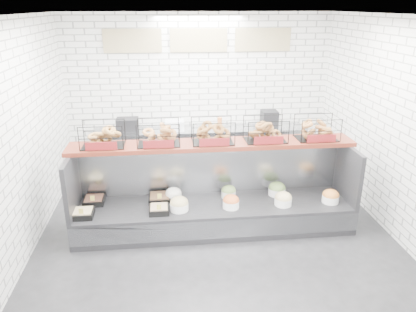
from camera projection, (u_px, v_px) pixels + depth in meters
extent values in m
plane|color=black|center=(217.00, 238.00, 5.76)|extent=(5.50, 5.50, 0.00)
cube|color=white|center=(199.00, 94.00, 7.80)|extent=(5.00, 0.02, 3.00)
cube|color=white|center=(16.00, 144.00, 4.98)|extent=(0.02, 5.50, 3.00)
cube|color=white|center=(400.00, 131.00, 5.49)|extent=(0.02, 5.50, 3.00)
cube|color=white|center=(219.00, 15.00, 4.71)|extent=(5.00, 5.50, 0.02)
cube|color=#C0B285|center=(132.00, 41.00, 7.30)|extent=(1.05, 0.03, 0.42)
cube|color=#C0B285|center=(199.00, 40.00, 7.42)|extent=(1.05, 0.03, 0.42)
cube|color=#C0B285|center=(263.00, 40.00, 7.54)|extent=(1.05, 0.03, 0.42)
cube|color=black|center=(214.00, 215.00, 5.97)|extent=(4.00, 0.90, 0.40)
cube|color=#93969B|center=(218.00, 229.00, 5.56)|extent=(4.00, 0.03, 0.28)
cube|color=#93969B|center=(211.00, 167.00, 6.14)|extent=(4.00, 0.08, 0.80)
cube|color=black|center=(72.00, 184.00, 5.56)|extent=(0.06, 0.90, 0.80)
cube|color=black|center=(347.00, 172.00, 5.96)|extent=(0.06, 0.90, 0.80)
cube|color=black|center=(83.00, 214.00, 5.52)|extent=(0.28, 0.28, 0.08)
cube|color=#D1B781|center=(83.00, 211.00, 5.50)|extent=(0.24, 0.24, 0.04)
cube|color=gold|center=(81.00, 211.00, 5.39)|extent=(0.06, 0.01, 0.08)
cube|color=black|center=(94.00, 201.00, 5.88)|extent=(0.29, 0.29, 0.08)
cube|color=brown|center=(94.00, 199.00, 5.87)|extent=(0.25, 0.25, 0.04)
cube|color=gold|center=(92.00, 198.00, 5.76)|extent=(0.06, 0.01, 0.08)
cube|color=black|center=(159.00, 210.00, 5.63)|extent=(0.27, 0.27, 0.08)
cube|color=tan|center=(159.00, 208.00, 5.61)|extent=(0.23, 0.23, 0.04)
cube|color=gold|center=(159.00, 207.00, 5.50)|extent=(0.06, 0.01, 0.08)
cube|color=black|center=(160.00, 198.00, 5.96)|extent=(0.32, 0.32, 0.08)
cube|color=brown|center=(160.00, 196.00, 5.94)|extent=(0.27, 0.27, 0.04)
cube|color=gold|center=(159.00, 196.00, 5.82)|extent=(0.06, 0.01, 0.08)
cylinder|color=white|center=(179.00, 206.00, 5.68)|extent=(0.26, 0.26, 0.11)
ellipsoid|color=tan|center=(179.00, 203.00, 5.66)|extent=(0.26, 0.26, 0.18)
cylinder|color=white|center=(174.00, 197.00, 5.98)|extent=(0.24, 0.24, 0.11)
ellipsoid|color=white|center=(174.00, 193.00, 5.96)|extent=(0.23, 0.23, 0.16)
cylinder|color=white|center=(231.00, 204.00, 5.75)|extent=(0.24, 0.24, 0.11)
ellipsoid|color=#CD602B|center=(231.00, 200.00, 5.73)|extent=(0.23, 0.23, 0.16)
cylinder|color=white|center=(229.00, 194.00, 6.06)|extent=(0.22, 0.22, 0.11)
ellipsoid|color=#7C9C4F|center=(229.00, 190.00, 6.04)|extent=(0.21, 0.21, 0.15)
cylinder|color=white|center=(283.00, 201.00, 5.83)|extent=(0.25, 0.25, 0.11)
ellipsoid|color=tan|center=(283.00, 198.00, 5.81)|extent=(0.24, 0.24, 0.17)
cylinder|color=white|center=(277.00, 191.00, 6.15)|extent=(0.26, 0.26, 0.11)
ellipsoid|color=olive|center=(277.00, 188.00, 6.13)|extent=(0.25, 0.25, 0.18)
cylinder|color=white|center=(330.00, 199.00, 5.91)|extent=(0.24, 0.24, 0.11)
ellipsoid|color=orange|center=(331.00, 195.00, 5.89)|extent=(0.24, 0.24, 0.17)
cube|color=#4A180F|center=(213.00, 144.00, 5.81)|extent=(4.10, 0.50, 0.06)
cube|color=black|center=(103.00, 135.00, 5.59)|extent=(0.60, 0.38, 0.34)
cube|color=maroon|center=(101.00, 146.00, 5.44)|extent=(0.42, 0.02, 0.11)
cube|color=black|center=(158.00, 133.00, 5.67)|extent=(0.60, 0.38, 0.34)
cube|color=maroon|center=(159.00, 144.00, 5.51)|extent=(0.42, 0.02, 0.11)
cube|color=black|center=(213.00, 131.00, 5.74)|extent=(0.60, 0.38, 0.34)
cube|color=maroon|center=(214.00, 142.00, 5.59)|extent=(0.42, 0.02, 0.11)
cube|color=black|center=(266.00, 129.00, 5.82)|extent=(0.60, 0.38, 0.34)
cube|color=maroon|center=(269.00, 140.00, 5.67)|extent=(0.42, 0.02, 0.11)
cube|color=black|center=(317.00, 128.00, 5.90)|extent=(0.60, 0.38, 0.34)
cube|color=maroon|center=(322.00, 139.00, 5.75)|extent=(0.42, 0.02, 0.11)
cube|color=#93969B|center=(201.00, 151.00, 7.87)|extent=(4.00, 0.60, 0.90)
cube|color=black|center=(128.00, 125.00, 7.52)|extent=(0.40, 0.30, 0.24)
cube|color=silver|center=(175.00, 125.00, 7.60)|extent=(0.35, 0.28, 0.18)
cylinder|color=#CB6C32|center=(220.00, 123.00, 7.66)|extent=(0.09, 0.09, 0.22)
cube|color=black|center=(269.00, 118.00, 7.83)|extent=(0.30, 0.30, 0.30)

